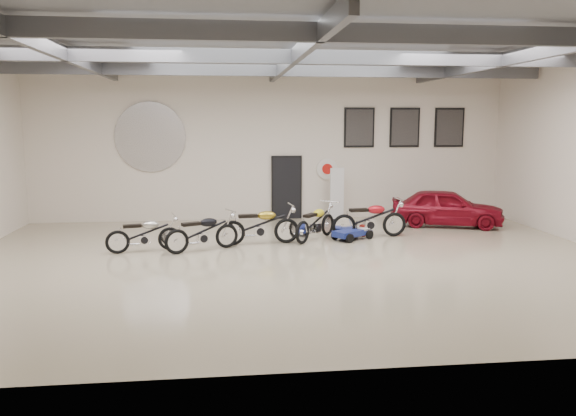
{
  "coord_description": "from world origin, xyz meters",
  "views": [
    {
      "loc": [
        -1.64,
        -12.96,
        3.29
      ],
      "look_at": [
        0.0,
        1.2,
        1.1
      ],
      "focal_mm": 35.0,
      "sensor_mm": 36.0,
      "label": 1
    }
  ],
  "objects": [
    {
      "name": "ceiling",
      "position": [
        0.0,
        0.0,
        5.0
      ],
      "size": [
        16.0,
        12.0,
        0.01
      ],
      "primitive_type": "cube",
      "color": "slate",
      "rests_on": "back_wall"
    },
    {
      "name": "back_wall",
      "position": [
        0.0,
        6.0,
        2.5
      ],
      "size": [
        16.0,
        0.02,
        5.0
      ],
      "primitive_type": "cube",
      "color": "silver",
      "rests_on": "floor"
    },
    {
      "name": "poster_mid",
      "position": [
        4.6,
        5.96,
        3.1
      ],
      "size": [
        1.05,
        0.08,
        1.35
      ],
      "primitive_type": null,
      "color": "black",
      "rests_on": "back_wall"
    },
    {
      "name": "motorcycle_yellow",
      "position": [
        0.92,
        2.38,
        0.51
      ],
      "size": [
        1.74,
        1.91,
        1.03
      ],
      "primitive_type": null,
      "rotation": [
        0.0,
        0.0,
        0.87
      ],
      "color": "silver",
      "rests_on": "floor"
    },
    {
      "name": "poster_right",
      "position": [
        6.2,
        5.96,
        3.1
      ],
      "size": [
        1.05,
        0.08,
        1.35
      ],
      "primitive_type": null,
      "color": "black",
      "rests_on": "back_wall"
    },
    {
      "name": "banner_stand",
      "position": [
        2.16,
        5.5,
        0.9
      ],
      "size": [
        0.52,
        0.29,
        1.8
      ],
      "primitive_type": null,
      "rotation": [
        0.0,
        0.0,
        0.2
      ],
      "color": "white",
      "rests_on": "floor"
    },
    {
      "name": "logo_plaque",
      "position": [
        -4.0,
        5.95,
        2.8
      ],
      "size": [
        2.3,
        0.06,
        1.16
      ],
      "primitive_type": null,
      "color": "silver",
      "rests_on": "back_wall"
    },
    {
      "name": "floor",
      "position": [
        0.0,
        0.0,
        0.0
      ],
      "size": [
        16.0,
        12.0,
        0.01
      ],
      "primitive_type": "cube",
      "color": "tan",
      "rests_on": "ground"
    },
    {
      "name": "motorcycle_black",
      "position": [
        -2.2,
        1.32,
        0.51
      ],
      "size": [
        2.04,
        1.38,
        1.02
      ],
      "primitive_type": null,
      "rotation": [
        0.0,
        0.0,
        0.43
      ],
      "color": "silver",
      "rests_on": "floor"
    },
    {
      "name": "door",
      "position": [
        0.5,
        5.95,
        1.05
      ],
      "size": [
        0.92,
        0.08,
        2.1
      ],
      "primitive_type": "cube",
      "color": "black",
      "rests_on": "back_wall"
    },
    {
      "name": "motorcycle_gold",
      "position": [
        -0.69,
        1.94,
        0.55
      ],
      "size": [
        2.18,
        0.88,
        1.1
      ],
      "primitive_type": null,
      "rotation": [
        0.0,
        0.0,
        0.11
      ],
      "color": "silver",
      "rests_on": "floor"
    },
    {
      "name": "ceiling_beams",
      "position": [
        0.0,
        0.0,
        4.75
      ],
      "size": [
        15.8,
        11.8,
        0.32
      ],
      "primitive_type": null,
      "color": "#56585D",
      "rests_on": "ceiling"
    },
    {
      "name": "motorcycle_silver",
      "position": [
        -3.68,
        1.39,
        0.48
      ],
      "size": [
        1.94,
        0.98,
        0.96
      ],
      "primitive_type": null,
      "rotation": [
        0.0,
        0.0,
        0.23
      ],
      "color": "silver",
      "rests_on": "floor"
    },
    {
      "name": "motorcycle_red",
      "position": [
        2.5,
        2.49,
        0.56
      ],
      "size": [
        2.23,
        0.87,
        1.13
      ],
      "primitive_type": null,
      "rotation": [
        0.0,
        0.0,
        0.09
      ],
      "color": "silver",
      "rests_on": "floor"
    },
    {
      "name": "vintage_car",
      "position": [
        5.42,
        4.0,
        0.6
      ],
      "size": [
        2.45,
        3.76,
        1.19
      ],
      "primitive_type": "imported",
      "rotation": [
        0.0,
        0.0,
        1.25
      ],
      "color": "maroon",
      "rests_on": "floor"
    },
    {
      "name": "poster_left",
      "position": [
        3.0,
        5.96,
        3.1
      ],
      "size": [
        1.05,
        0.08,
        1.35
      ],
      "primitive_type": null,
      "color": "black",
      "rests_on": "back_wall"
    },
    {
      "name": "go_kart",
      "position": [
        2.06,
        2.35,
        0.26
      ],
      "size": [
        1.56,
        1.35,
        0.52
      ],
      "primitive_type": null,
      "rotation": [
        0.0,
        0.0,
        0.6
      ],
      "color": "navy",
      "rests_on": "floor"
    },
    {
      "name": "oil_sign",
      "position": [
        1.9,
        5.95,
        1.7
      ],
      "size": [
        0.72,
        0.1,
        0.72
      ],
      "primitive_type": null,
      "color": "white",
      "rests_on": "back_wall"
    }
  ]
}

